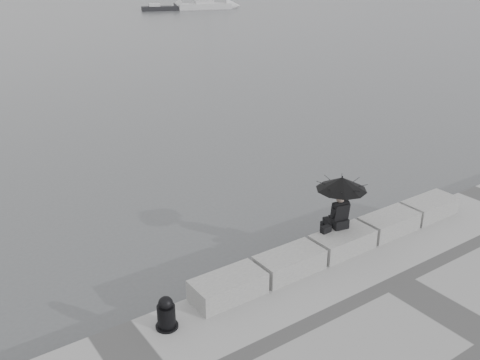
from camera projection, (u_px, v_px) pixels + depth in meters
ground at (328, 260)px, 13.81m from camera, size 360.00×360.00×0.00m
stone_block_far_left at (228, 287)px, 11.39m from camera, size 1.60×0.80×0.50m
stone_block_left at (289, 263)px, 12.29m from camera, size 1.60×0.80×0.50m
stone_block_centre at (342, 242)px, 13.18m from camera, size 1.60×0.80×0.50m
stone_block_right at (389, 224)px, 14.08m from camera, size 1.60×0.80×0.50m
stone_block_far_right at (430, 208)px, 14.97m from camera, size 1.60×0.80×0.50m
seated_person at (342, 190)px, 12.97m from camera, size 1.25×1.25×1.39m
bag at (326, 229)px, 13.09m from camera, size 0.26×0.15×0.17m
mooring_bollard at (166, 315)px, 10.43m from camera, size 0.45×0.45×0.71m
sailboat_right at (204, 5)px, 77.44m from camera, size 8.07×4.61×12.90m
small_motorboat at (160, 8)px, 75.42m from camera, size 5.32×3.13×1.10m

